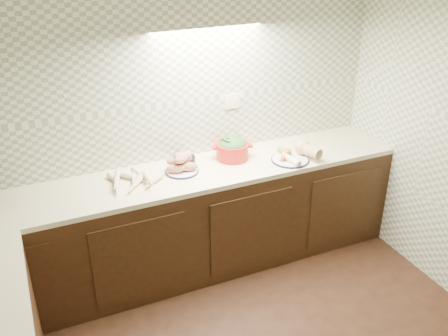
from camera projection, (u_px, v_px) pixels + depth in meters
name	position (u px, v px, depth m)	size (l,w,h in m)	color
room	(287.00, 172.00, 2.28)	(3.60, 3.60, 2.60)	black
counter	(127.00, 313.00, 3.13)	(3.60, 3.60, 0.90)	black
parsnip_pile	(133.00, 176.00, 3.74)	(0.44, 0.36, 0.08)	beige
sweet_potato_plate	(181.00, 164.00, 3.85)	(0.26, 0.26, 0.16)	#11103B
onion_bowl	(184.00, 159.00, 3.97)	(0.17, 0.17, 0.13)	black
dutch_oven	(232.00, 148.00, 4.05)	(0.33, 0.33, 0.19)	red
veg_plate	(296.00, 152.00, 4.07)	(0.38, 0.35, 0.14)	#11103B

